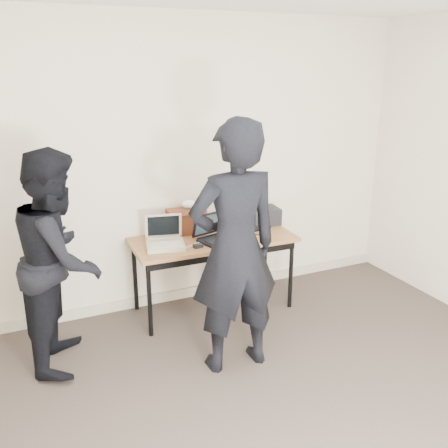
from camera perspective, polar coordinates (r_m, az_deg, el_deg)
room at (r=2.77m, az=11.84°, el=-1.86°), size 4.60×4.60×2.80m
desk at (r=4.62m, az=-1.21°, el=-2.32°), size 1.52×0.69×0.72m
laptop_beige at (r=4.43m, az=-6.76°, el=-1.86°), size 0.39×0.38×0.26m
laptop_center at (r=4.54m, az=-1.16°, el=-1.17°), size 0.38×0.37×0.24m
laptop_right at (r=4.91m, az=2.84°, el=0.25°), size 0.36×0.35×0.22m
leather_satchel at (r=4.70m, az=-4.33°, el=0.38°), size 0.37×0.21×0.25m
tissue at (r=4.67m, az=-4.04°, el=2.28°), size 0.15×0.12×0.08m
equipment_box at (r=5.00m, az=4.57°, el=0.95°), size 0.30×0.26×0.17m
power_brick at (r=4.37m, az=-3.00°, el=-2.53°), size 0.09×0.06×0.03m
cables at (r=4.62m, az=-0.68°, el=-1.51°), size 1.16×0.42×0.01m
person_typist at (r=3.66m, az=1.23°, el=-2.90°), size 0.71×0.46×1.93m
person_observer at (r=3.99m, az=-18.28°, el=-3.84°), size 0.85×0.97×1.70m
baseboard at (r=5.11m, az=-3.96°, el=-7.74°), size 4.50×0.03×0.10m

